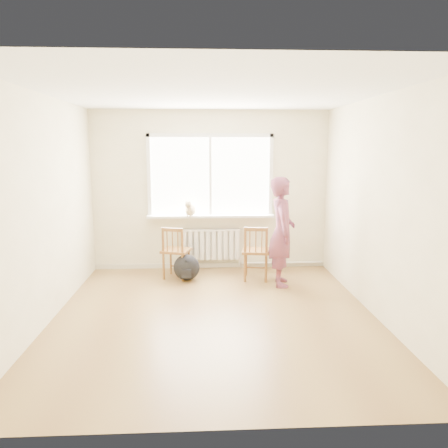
{
  "coord_description": "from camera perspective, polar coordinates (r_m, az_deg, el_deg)",
  "views": [
    {
      "loc": [
        -0.15,
        -5.19,
        2.08
      ],
      "look_at": [
        0.18,
        1.2,
        0.96
      ],
      "focal_mm": 35.0,
      "sensor_mm": 36.0,
      "label": 1
    }
  ],
  "objects": [
    {
      "name": "heating_pipe",
      "position": [
        7.77,
        7.57,
        -5.04
      ],
      "size": [
        1.4,
        0.04,
        0.04
      ],
      "primitive_type": "cylinder",
      "rotation": [
        0.0,
        1.57,
        0.0
      ],
      "color": "silver",
      "rests_on": "back_wall"
    },
    {
      "name": "chair_right",
      "position": [
        6.91,
        4.18,
        -3.79
      ],
      "size": [
        0.49,
        0.47,
        0.87
      ],
      "rotation": [
        0.0,
        0.0,
        2.99
      ],
      "color": "brown",
      "rests_on": "floor"
    },
    {
      "name": "ceiling",
      "position": [
        5.22,
        -1.33,
        16.77
      ],
      "size": [
        4.5,
        4.5,
        0.0
      ],
      "primitive_type": "plane",
      "rotation": [
        3.14,
        0.0,
        0.0
      ],
      "color": "white",
      "rests_on": "back_wall"
    },
    {
      "name": "chair_left",
      "position": [
        7.02,
        -6.39,
        -3.71
      ],
      "size": [
        0.52,
        0.5,
        0.85
      ],
      "rotation": [
        0.0,
        0.0,
        2.84
      ],
      "color": "brown",
      "rests_on": "floor"
    },
    {
      "name": "person",
      "position": [
        6.64,
        7.56,
        -1.0
      ],
      "size": [
        0.43,
        0.63,
        1.65
      ],
      "primitive_type": "imported",
      "rotation": [
        0.0,
        0.0,
        1.51
      ],
      "color": "#C24064",
      "rests_on": "floor"
    },
    {
      "name": "baseboard",
      "position": [
        7.7,
        -1.73,
        -5.4
      ],
      "size": [
        4.0,
        0.03,
        0.08
      ],
      "primitive_type": "cube",
      "color": "beige",
      "rests_on": "ground"
    },
    {
      "name": "cat",
      "position": [
        7.31,
        -4.44,
        1.95
      ],
      "size": [
        0.24,
        0.41,
        0.28
      ],
      "rotation": [
        0.0,
        0.0,
        -0.26
      ],
      "color": "beige",
      "rests_on": "windowsill"
    },
    {
      "name": "back_wall",
      "position": [
        7.47,
        -1.79,
        4.36
      ],
      "size": [
        4.0,
        0.01,
        2.7
      ],
      "primitive_type": "cube",
      "color": "#EFE5BF",
      "rests_on": "ground"
    },
    {
      "name": "radiator",
      "position": [
        7.53,
        -1.74,
        -2.63
      ],
      "size": [
        1.0,
        0.12,
        0.55
      ],
      "color": "white",
      "rests_on": "back_wall"
    },
    {
      "name": "windowsill",
      "position": [
        7.42,
        -1.75,
        1.04
      ],
      "size": [
        2.15,
        0.22,
        0.04
      ],
      "primitive_type": "cube",
      "color": "white",
      "rests_on": "back_wall"
    },
    {
      "name": "backpack",
      "position": [
        6.96,
        -4.91,
        -5.68
      ],
      "size": [
        0.45,
        0.37,
        0.41
      ],
      "primitive_type": "ellipsoid",
      "rotation": [
        0.0,
        0.0,
        -0.14
      ],
      "color": "black",
      "rests_on": "floor"
    },
    {
      "name": "window",
      "position": [
        7.42,
        -1.8,
        6.74
      ],
      "size": [
        2.12,
        0.05,
        1.42
      ],
      "color": "white",
      "rests_on": "back_wall"
    },
    {
      "name": "floor",
      "position": [
        5.59,
        -1.22,
        -11.89
      ],
      "size": [
        4.5,
        4.5,
        0.0
      ],
      "primitive_type": "plane",
      "color": "olive",
      "rests_on": "ground"
    }
  ]
}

